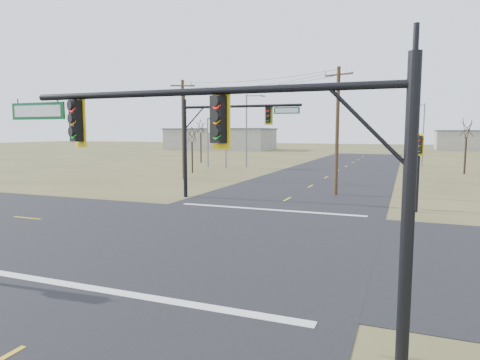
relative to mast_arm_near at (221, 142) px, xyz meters
name	(u,v)px	position (x,y,z in m)	size (l,w,h in m)	color
ground	(220,237)	(-4.10, 9.06, -4.68)	(320.00, 320.00, 0.00)	olive
road_ew	(220,237)	(-4.10, 9.06, -4.67)	(160.00, 14.00, 0.02)	black
road_ns	(220,237)	(-4.10, 9.06, -4.67)	(14.00, 160.00, 0.02)	black
stop_bar_near	(120,293)	(-4.10, 1.56, -4.65)	(12.00, 0.40, 0.01)	silver
stop_bar_far	(269,210)	(-4.10, 16.56, -4.65)	(12.00, 0.40, 0.01)	silver
mast_arm_near	(221,142)	(0.00, 0.00, 0.00)	(10.33, 0.59, 6.40)	black
mast_arm_far	(221,127)	(-8.67, 19.49, 0.56)	(8.98, 0.57, 7.28)	black
pedestal_signal_ne	(419,156)	(4.54, 19.11, -1.22)	(0.67, 0.59, 4.84)	black
utility_pole_near	(337,129)	(-1.17, 24.62, 0.40)	(2.25, 1.05, 9.79)	#4A341F
utility_pole_far	(183,128)	(-17.63, 30.19, 0.56)	(2.33, 1.07, 10.13)	#4A341F
highway_sign	(217,133)	(-20.40, 44.59, 0.05)	(3.45, 1.22, 6.77)	slate
streetlight_a	(412,128)	(4.22, 32.70, 0.57)	(2.62, 0.41, 9.35)	slate
streetlight_b	(422,131)	(5.73, 57.49, 0.28)	(2.46, 0.24, 8.85)	slate
streetlight_c	(248,127)	(-16.58, 46.51, 0.89)	(2.77, 0.35, 9.93)	slate
bare_tree_a	(192,134)	(-19.95, 36.50, -0.03)	(2.48, 2.48, 5.88)	black
bare_tree_b	(201,126)	(-26.69, 52.32, 1.10)	(3.11, 3.11, 7.23)	black
bare_tree_c	(467,127)	(10.18, 46.82, 0.71)	(3.33, 3.33, 6.87)	black
warehouse_left	(220,139)	(-44.10, 99.06, -1.93)	(28.00, 14.00, 5.50)	#A9A396
warehouse_mid	(477,141)	(20.90, 119.06, -2.18)	(20.00, 12.00, 5.00)	#A9A396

